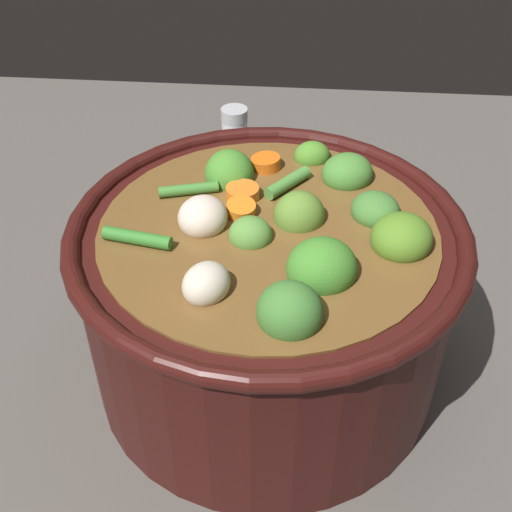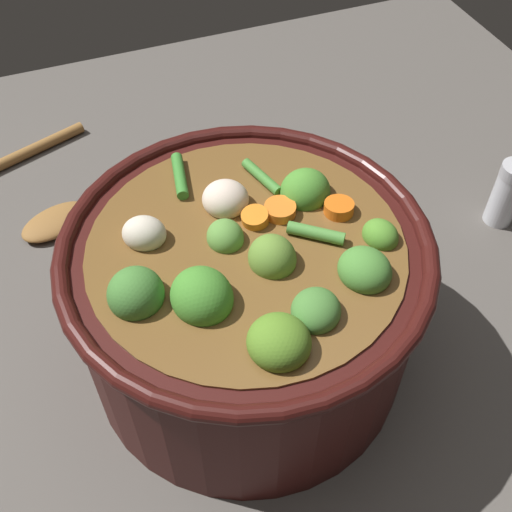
{
  "view_description": "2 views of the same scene",
  "coord_description": "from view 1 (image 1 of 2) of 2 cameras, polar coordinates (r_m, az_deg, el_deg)",
  "views": [
    {
      "loc": [
        0.37,
        0.02,
        0.43
      ],
      "look_at": [
        -0.01,
        -0.01,
        0.12
      ],
      "focal_mm": 45.35,
      "sensor_mm": 36.0,
      "label": 1
    },
    {
      "loc": [
        0.11,
        0.3,
        0.5
      ],
      "look_at": [
        -0.01,
        -0.01,
        0.11
      ],
      "focal_mm": 43.99,
      "sensor_mm": 36.0,
      "label": 2
    }
  ],
  "objects": [
    {
      "name": "cooking_pot",
      "position": [
        0.51,
        1.04,
        -3.54
      ],
      "size": [
        0.29,
        0.29,
        0.17
      ],
      "color": "#38110F",
      "rests_on": "ground_plane"
    },
    {
      "name": "salt_shaker",
      "position": [
        0.8,
        -1.87,
        10.36
      ],
      "size": [
        0.03,
        0.03,
        0.08
      ],
      "color": "silver",
      "rests_on": "ground_plane"
    },
    {
      "name": "ground_plane",
      "position": [
        0.56,
        0.89,
        -9.56
      ],
      "size": [
        1.1,
        1.1,
        0.0
      ],
      "primitive_type": "plane",
      "color": "#514C47"
    }
  ]
}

